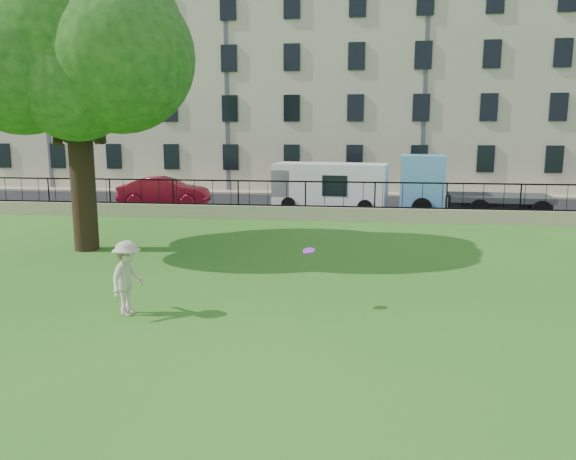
# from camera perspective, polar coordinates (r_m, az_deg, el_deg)

# --- Properties ---
(ground) EXTENTS (120.00, 120.00, 0.00)m
(ground) POSITION_cam_1_polar(r_m,az_deg,el_deg) (13.11, -3.59, -7.37)
(ground) COLOR #256417
(ground) RESTS_ON ground
(retaining_wall) EXTENTS (50.00, 0.40, 0.60)m
(retaining_wall) POSITION_cam_1_polar(r_m,az_deg,el_deg) (24.66, 1.78, 1.70)
(retaining_wall) COLOR tan
(retaining_wall) RESTS_ON ground
(iron_railing) EXTENTS (50.00, 0.05, 1.13)m
(iron_railing) POSITION_cam_1_polar(r_m,az_deg,el_deg) (24.54, 1.79, 3.67)
(iron_railing) COLOR black
(iron_railing) RESTS_ON retaining_wall
(street) EXTENTS (60.00, 9.00, 0.01)m
(street) POSITION_cam_1_polar(r_m,az_deg,el_deg) (29.33, 2.70, 2.49)
(street) COLOR black
(street) RESTS_ON ground
(sidewalk) EXTENTS (60.00, 1.40, 0.12)m
(sidewalk) POSITION_cam_1_polar(r_m,az_deg,el_deg) (34.47, 3.44, 3.74)
(sidewalk) COLOR tan
(sidewalk) RESTS_ON ground
(building_row) EXTENTS (56.40, 10.40, 13.80)m
(building_row) POSITION_cam_1_polar(r_m,az_deg,el_deg) (40.01, 4.16, 14.47)
(building_row) COLOR beige
(building_row) RESTS_ON ground
(tree) EXTENTS (8.08, 6.28, 10.01)m
(tree) POSITION_cam_1_polar(r_m,az_deg,el_deg) (19.74, -21.19, 17.40)
(tree) COLOR black
(tree) RESTS_ON ground
(man) EXTENTS (0.75, 1.13, 1.63)m
(man) POSITION_cam_1_polar(r_m,az_deg,el_deg) (12.55, -15.99, -4.71)
(man) COLOR beige
(man) RESTS_ON ground
(frisbee) EXTENTS (0.35, 0.34, 0.12)m
(frisbee) POSITION_cam_1_polar(r_m,az_deg,el_deg) (12.39, 2.13, -2.13)
(frisbee) COLOR #A628E5
(red_sedan) EXTENTS (4.73, 2.07, 1.51)m
(red_sedan) POSITION_cam_1_polar(r_m,az_deg,el_deg) (29.62, -12.44, 3.80)
(red_sedan) COLOR maroon
(red_sedan) RESTS_ON street
(white_van) EXTENTS (5.69, 2.83, 2.29)m
(white_van) POSITION_cam_1_polar(r_m,az_deg,el_deg) (27.75, 4.33, 4.40)
(white_van) COLOR silver
(white_van) RESTS_ON street
(blue_truck) EXTENTS (6.71, 2.76, 2.75)m
(blue_truck) POSITION_cam_1_polar(r_m,az_deg,el_deg) (27.26, 18.25, 4.29)
(blue_truck) COLOR #5F9FDF
(blue_truck) RESTS_ON street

